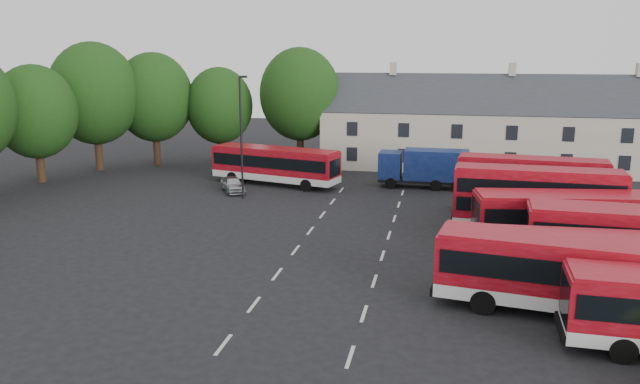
{
  "coord_description": "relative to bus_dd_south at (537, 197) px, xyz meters",
  "views": [
    {
      "loc": [
        8.1,
        -31.15,
        11.21
      ],
      "look_at": [
        0.32,
        7.54,
        2.2
      ],
      "focal_mm": 35.0,
      "sensor_mm": 36.0,
      "label": 1
    }
  ],
  "objects": [
    {
      "name": "lane_markings",
      "position": [
        -11.4,
        -6.29,
        -2.35
      ],
      "size": [
        5.15,
        33.8,
        0.01
      ],
      "color": "beige",
      "rests_on": "ground"
    },
    {
      "name": "ground",
      "position": [
        -13.9,
        -8.29,
        -2.35
      ],
      "size": [
        140.0,
        140.0,
        0.0
      ],
      "primitive_type": "plane",
      "color": "black",
      "rests_on": "ground"
    },
    {
      "name": "bus_row_b",
      "position": [
        0.16,
        -12.69,
        -0.31
      ],
      "size": [
        12.33,
        4.58,
        3.41
      ],
      "rotation": [
        0.0,
        0.0,
        -0.16
      ],
      "color": "silver",
      "rests_on": "ground"
    },
    {
      "name": "box_truck",
      "position": [
        -7.28,
        12.04,
        -0.56
      ],
      "size": [
        7.35,
        2.41,
        3.2
      ],
      "rotation": [
        0.0,
        0.0,
        -0.02
      ],
      "color": "black",
      "rests_on": "ground"
    },
    {
      "name": "bus_row_e",
      "position": [
        2.01,
        -3.28,
        -0.33
      ],
      "size": [
        12.16,
        4.37,
        3.36
      ],
      "rotation": [
        0.0,
        0.0,
        0.14
      ],
      "color": "silver",
      "rests_on": "ground"
    },
    {
      "name": "silver_car",
      "position": [
        -22.41,
        7.36,
        -1.73
      ],
      "size": [
        3.17,
        3.91,
        1.25
      ],
      "primitive_type": "imported",
      "rotation": [
        0.0,
        0.0,
        0.54
      ],
      "color": "#B1B4B9",
      "rests_on": "ground"
    },
    {
      "name": "lamppost",
      "position": [
        -20.84,
        5.29,
        2.64
      ],
      "size": [
        0.65,
        0.35,
        9.36
      ],
      "rotation": [
        0.0,
        0.0,
        0.23
      ],
      "color": "black",
      "rests_on": "ground"
    },
    {
      "name": "treeline",
      "position": [
        -34.64,
        11.07,
        4.33
      ],
      "size": [
        29.92,
        32.59,
        12.01
      ],
      "color": "black",
      "rests_on": "ground"
    },
    {
      "name": "bus_dd_north",
      "position": [
        0.19,
        4.53,
        -0.05
      ],
      "size": [
        10.04,
        3.3,
        4.04
      ],
      "rotation": [
        0.0,
        0.0,
        -0.11
      ],
      "color": "silver",
      "rests_on": "ground"
    },
    {
      "name": "bus_row_c",
      "position": [
        1.68,
        -10.32,
        -0.54
      ],
      "size": [
        10.72,
        2.81,
        3.01
      ],
      "rotation": [
        0.0,
        0.0,
        0.03
      ],
      "color": "silver",
      "rests_on": "ground"
    },
    {
      "name": "terrace_houses",
      "position": [
        0.1,
        21.71,
        1.51
      ],
      "size": [
        35.7,
        7.13,
        10.06
      ],
      "color": "beige",
      "rests_on": "ground"
    },
    {
      "name": "bus_dd_south",
      "position": [
        0.0,
        0.0,
        0.0
      ],
      "size": [
        10.19,
        2.88,
        4.13
      ],
      "rotation": [
        0.0,
        0.0,
        -0.06
      ],
      "color": "silver",
      "rests_on": "ground"
    },
    {
      "name": "bus_north",
      "position": [
        -19.76,
        10.71,
        -0.45
      ],
      "size": [
        11.45,
        5.32,
        3.16
      ],
      "rotation": [
        0.0,
        0.0,
        -0.26
      ],
      "color": "silver",
      "rests_on": "ground"
    }
  ]
}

